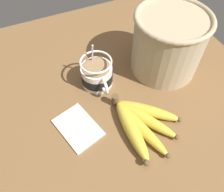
{
  "coord_description": "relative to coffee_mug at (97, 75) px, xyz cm",
  "views": [
    {
      "loc": [
        37.01,
        -15.87,
        56.97
      ],
      "look_at": [
        3.95,
        -0.83,
        8.06
      ],
      "focal_mm": 35.0,
      "sensor_mm": 36.0,
      "label": 1
    }
  ],
  "objects": [
    {
      "name": "banana_bunch",
      "position": [
        18.89,
        4.7,
        -2.18
      ],
      "size": [
        21.84,
        17.09,
        4.07
      ],
      "color": "brown",
      "rests_on": "table"
    },
    {
      "name": "coffee_mug",
      "position": [
        0.0,
        0.0,
        0.0
      ],
      "size": [
        13.1,
        9.65,
        13.95
      ],
      "color": "white",
      "rests_on": "table"
    },
    {
      "name": "table",
      "position": [
        5.43,
        1.57,
        -5.76
      ],
      "size": [
        94.7,
        94.7,
        3.92
      ],
      "color": "brown",
      "rests_on": "ground"
    },
    {
      "name": "woven_basket",
      "position": [
        2.16,
        22.52,
        6.19
      ],
      "size": [
        22.18,
        22.18,
        19.22
      ],
      "color": "tan",
      "rests_on": "table"
    },
    {
      "name": "napkin",
      "position": [
        12.57,
        -10.94,
        -3.5
      ],
      "size": [
        14.94,
        12.27,
        0.6
      ],
      "color": "beige",
      "rests_on": "table"
    }
  ]
}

